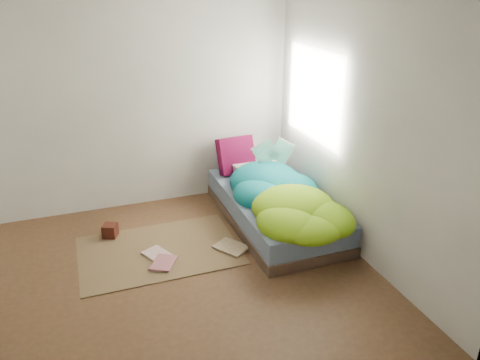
% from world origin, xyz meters
% --- Properties ---
extents(ground, '(3.50, 3.50, 0.00)m').
position_xyz_m(ground, '(0.00, 0.00, 0.00)').
color(ground, '#492F1C').
rests_on(ground, ground).
extents(room_walls, '(3.54, 3.54, 2.62)m').
position_xyz_m(room_walls, '(0.01, 0.01, 1.63)').
color(room_walls, '#B4B2AB').
rests_on(room_walls, ground).
extents(bed, '(1.00, 2.00, 0.34)m').
position_xyz_m(bed, '(1.22, 0.72, 0.17)').
color(bed, '#35291D').
rests_on(bed, ground).
extents(duvet, '(0.96, 1.84, 0.34)m').
position_xyz_m(duvet, '(1.22, 0.50, 0.51)').
color(duvet, '#085E7A').
rests_on(duvet, bed).
extents(rug, '(1.60, 1.10, 0.01)m').
position_xyz_m(rug, '(-0.15, 0.55, 0.01)').
color(rug, brown).
rests_on(rug, ground).
extents(pillow_floral, '(0.67, 0.53, 0.13)m').
position_xyz_m(pillow_floral, '(1.26, 1.38, 0.41)').
color(pillow_floral, white).
rests_on(pillow_floral, bed).
extents(pillow_magenta, '(0.46, 0.19, 0.45)m').
position_xyz_m(pillow_magenta, '(1.04, 1.52, 0.57)').
color(pillow_magenta, '#4C0521').
rests_on(pillow_magenta, bed).
extents(open_book, '(0.43, 0.14, 0.26)m').
position_xyz_m(open_book, '(1.36, 1.11, 0.81)').
color(open_book, '#368D2E').
rests_on(open_book, duvet).
extents(wooden_box, '(0.19, 0.19, 0.14)m').
position_xyz_m(wooden_box, '(-0.59, 1.01, 0.08)').
color(wooden_box, '#3D110D').
rests_on(wooden_box, rug).
extents(floor_book_a, '(0.30, 0.34, 0.02)m').
position_xyz_m(floor_book_a, '(-0.28, 0.42, 0.02)').
color(floor_book_a, silver).
rests_on(floor_book_a, rug).
extents(floor_book_b, '(0.32, 0.34, 0.03)m').
position_xyz_m(floor_book_b, '(-0.25, 0.33, 0.03)').
color(floor_book_b, '#B5686C').
rests_on(floor_book_b, rug).
extents(floor_book_c, '(0.39, 0.41, 0.03)m').
position_xyz_m(floor_book_c, '(0.46, 0.26, 0.02)').
color(floor_book_c, tan).
rests_on(floor_book_c, rug).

